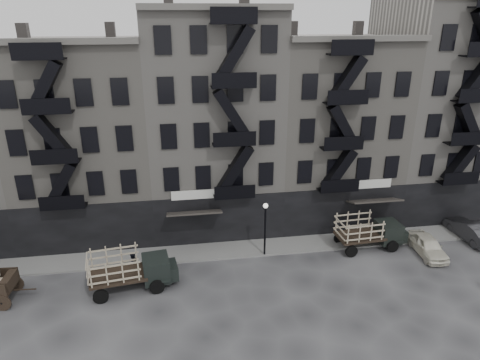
{
  "coord_description": "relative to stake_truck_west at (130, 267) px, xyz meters",
  "views": [
    {
      "loc": [
        -3.02,
        -24.27,
        16.9
      ],
      "look_at": [
        1.38,
        4.0,
        5.62
      ],
      "focal_mm": 32.0,
      "sensor_mm": 36.0,
      "label": 1
    }
  ],
  "objects": [
    {
      "name": "ground",
      "position": [
        6.4,
        -0.05,
        -1.59
      ],
      "size": [
        140.0,
        140.0,
        0.0
      ],
      "primitive_type": "plane",
      "color": "#38383A",
      "rests_on": "ground"
    },
    {
      "name": "sidewalk",
      "position": [
        6.4,
        3.7,
        -1.51
      ],
      "size": [
        55.0,
        2.5,
        0.15
      ],
      "primitive_type": "cube",
      "color": "slate",
      "rests_on": "ground"
    },
    {
      "name": "building_midwest",
      "position": [
        -3.6,
        9.78,
        5.92
      ],
      "size": [
        10.0,
        11.35,
        16.2
      ],
      "color": "gray",
      "rests_on": "ground"
    },
    {
      "name": "building_center",
      "position": [
        6.4,
        9.78,
        6.92
      ],
      "size": [
        10.0,
        11.35,
        18.2
      ],
      "color": "gray",
      "rests_on": "ground"
    },
    {
      "name": "building_mideast",
      "position": [
        16.4,
        9.78,
        5.92
      ],
      "size": [
        10.0,
        11.35,
        16.2
      ],
      "color": "gray",
      "rests_on": "ground"
    },
    {
      "name": "building_east",
      "position": [
        26.4,
        9.78,
        7.42
      ],
      "size": [
        10.0,
        11.35,
        19.2
      ],
      "color": "gray",
      "rests_on": "ground"
    },
    {
      "name": "lamp_post",
      "position": [
        9.4,
        2.55,
        1.2
      ],
      "size": [
        0.36,
        0.36,
        4.28
      ],
      "color": "black",
      "rests_on": "ground"
    },
    {
      "name": "stake_truck_west",
      "position": [
        0.0,
        0.0,
        0.0
      ],
      "size": [
        5.75,
        2.9,
        2.78
      ],
      "rotation": [
        0.0,
        0.0,
        0.13
      ],
      "color": "black",
      "rests_on": "ground"
    },
    {
      "name": "stake_truck_east",
      "position": [
        17.51,
        2.56,
        -0.05
      ],
      "size": [
        5.48,
        2.51,
        2.69
      ],
      "rotation": [
        0.0,
        0.0,
        0.06
      ],
      "color": "black",
      "rests_on": "ground"
    },
    {
      "name": "car_east",
      "position": [
        21.46,
        0.96,
        -0.88
      ],
      "size": [
        1.95,
        4.22,
        1.4
      ],
      "primitive_type": "imported",
      "rotation": [
        0.0,
        0.0,
        -0.07
      ],
      "color": "silver",
      "rests_on": "ground"
    },
    {
      "name": "car_far",
      "position": [
        26.06,
        2.55,
        -0.83
      ],
      "size": [
        1.88,
        4.69,
        1.52
      ],
      "primitive_type": "imported",
      "rotation": [
        0.0,
        0.0,
        3.2
      ],
      "color": "#28282B",
      "rests_on": "ground"
    },
    {
      "name": "pedestrian_mid",
      "position": [
        -0.0,
        1.44,
        -0.69
      ],
      "size": [
        1.1,
        1.07,
        1.78
      ],
      "primitive_type": "imported",
      "rotation": [
        0.0,
        0.0,
        3.81
      ],
      "color": "black",
      "rests_on": "ground"
    }
  ]
}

